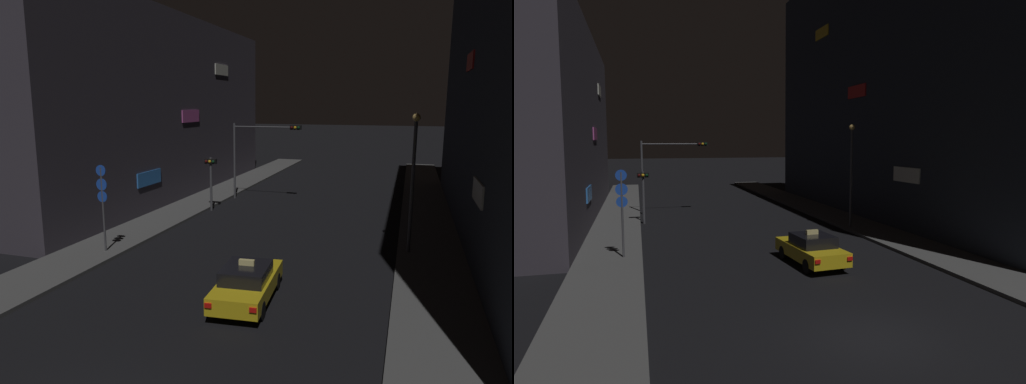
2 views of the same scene
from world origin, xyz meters
TOP-DOWN VIEW (x-y plane):
  - sidewalk_left at (-7.76, 24.16)m, footprint 3.05×52.31m
  - sidewalk_right at (7.76, 24.16)m, footprint 3.05×52.31m
  - building_facade_left at (-12.88, 25.24)m, footprint 7.28×31.20m
  - taxi at (1.20, 8.09)m, footprint 2.15×4.58m
  - traffic_light_overhead at (-4.05, 25.81)m, footprint 5.16×0.42m
  - traffic_light_left_kerb at (-5.99, 21.34)m, footprint 0.80×0.42m
  - sign_pole_left at (-7.09, 11.19)m, footprint 0.56×0.10m
  - street_lamp_near_block at (6.75, 15.59)m, footprint 0.37×0.37m

SIDE VIEW (x-z plane):
  - sidewalk_left at x=-7.76m, z-range 0.00..0.16m
  - sidewalk_right at x=7.76m, z-range 0.00..0.16m
  - taxi at x=1.20m, z-range -0.07..1.55m
  - traffic_light_left_kerb at x=-5.99m, z-range 0.79..4.39m
  - sign_pole_left at x=-7.09m, z-range 0.59..4.74m
  - street_lamp_near_block at x=6.75m, z-range 0.77..7.30m
  - traffic_light_overhead at x=-4.05m, z-range 1.28..6.96m
  - building_facade_left at x=-12.88m, z-range 0.00..13.44m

